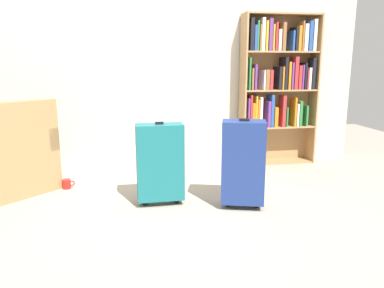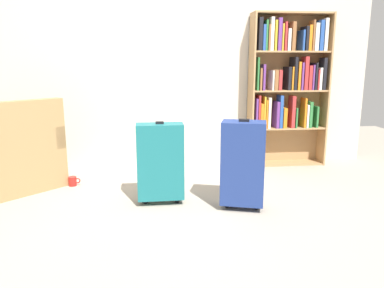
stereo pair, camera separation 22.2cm
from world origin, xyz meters
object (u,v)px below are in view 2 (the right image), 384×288
object	(u,v)px
armchair	(19,157)
suitcase_teal	(160,162)
bookshelf	(288,81)
mug	(73,181)
suitcase_navy_blue	(243,163)

from	to	relation	value
armchair	suitcase_teal	distance (m)	1.52
bookshelf	mug	xyz separation A→B (m)	(-2.46, -0.60, -0.97)
suitcase_teal	suitcase_navy_blue	size ratio (longest dim) A/B	0.95
bookshelf	suitcase_teal	distance (m)	2.06
bookshelf	suitcase_navy_blue	world-z (taller)	bookshelf
bookshelf	armchair	bearing A→B (deg)	-168.64
bookshelf	armchair	xyz separation A→B (m)	(-2.97, -0.60, -0.70)
mug	suitcase_teal	size ratio (longest dim) A/B	0.16
mug	armchair	bearing A→B (deg)	179.12
armchair	suitcase_navy_blue	xyz separation A→B (m)	(2.10, -0.78, 0.09)
suitcase_teal	bookshelf	bearing A→B (deg)	37.03
suitcase_teal	armchair	bearing A→B (deg)	157.31
bookshelf	suitcase_teal	world-z (taller)	bookshelf
armchair	suitcase_navy_blue	distance (m)	2.24
suitcase_teal	suitcase_navy_blue	distance (m)	0.72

